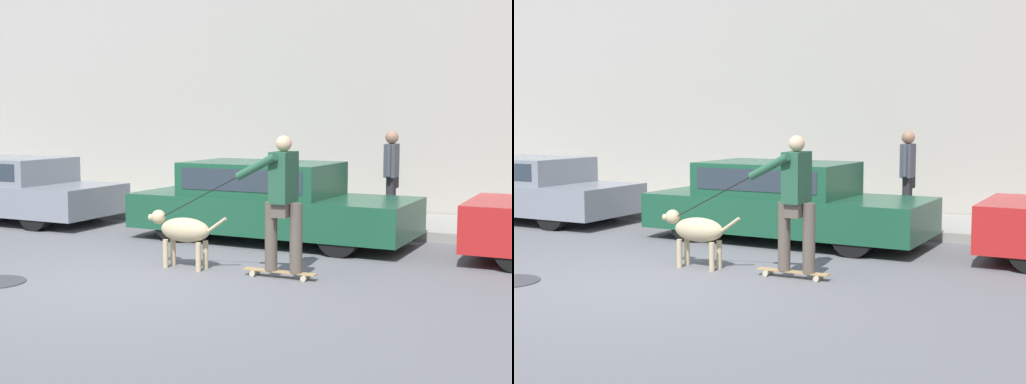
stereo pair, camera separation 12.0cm
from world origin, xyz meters
The scene contains 8 objects.
ground_plane centered at (0.00, 0.00, 0.00)m, with size 36.00×36.00×0.00m, color slate.
back_wall centered at (0.00, 6.72, 2.69)m, with size 32.00×0.30×5.37m.
sidewalk_curb centered at (0.00, 5.42, 0.08)m, with size 30.00×2.25×0.16m.
parked_car_0 centered at (-5.17, 3.32, 0.60)m, with size 4.35×1.77×1.19m.
parked_car_1 centered at (0.28, 3.33, 0.60)m, with size 4.47×1.80×1.24m.
dog centered at (0.11, 1.01, 0.49)m, with size 1.16×0.34×0.74m.
skateboarder centered at (1.50, 1.02, 0.98)m, with size 2.20×0.63×1.72m.
pedestrian_with_bag centered at (1.75, 5.11, 1.03)m, with size 0.22×0.63×1.56m.
Camera 1 is at (4.83, -6.76, 1.93)m, focal length 50.00 mm.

